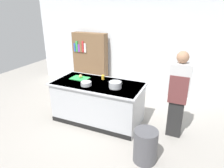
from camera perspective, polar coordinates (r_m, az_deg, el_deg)
ground_plane at (r=4.72m, az=-3.82°, el=-10.02°), size 10.00×10.00×0.00m
back_wall at (r=6.04m, az=5.26°, el=12.20°), size 6.40×0.12×3.00m
counter_island at (r=4.49m, az=-3.97°, el=-4.95°), size 1.98×0.98×0.90m
cutting_board at (r=4.63m, az=-9.14°, el=1.61°), size 0.40×0.28×0.02m
onion at (r=4.61m, az=-8.95°, el=2.22°), size 0.08×0.08×0.08m
stock_pot at (r=4.04m, az=0.92°, el=-0.23°), size 0.32×0.26×0.13m
mixing_bowl at (r=4.20m, az=-7.38°, el=0.09°), size 0.22×0.22×0.09m
juice_cup at (r=4.52m, az=-2.57°, el=1.90°), size 0.07×0.07×0.10m
trash_bin at (r=3.51m, az=9.48°, el=-16.99°), size 0.40×0.40×0.58m
person_chef at (r=3.98m, az=18.31°, el=-2.53°), size 0.38×0.25×1.72m
bookshelf at (r=6.39m, az=-6.20°, el=6.74°), size 1.10×0.31×1.70m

